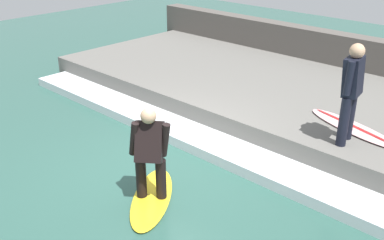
{
  "coord_description": "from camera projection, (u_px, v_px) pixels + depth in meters",
  "views": [
    {
      "loc": [
        -4.63,
        -4.99,
        3.99
      ],
      "look_at": [
        0.68,
        0.0,
        0.7
      ],
      "focal_mm": 42.0,
      "sensor_mm": 36.0,
      "label": 1
    }
  ],
  "objects": [
    {
      "name": "ground_plane",
      "position": [
        165.0,
        168.0,
        7.83
      ],
      "size": [
        28.0,
        28.0,
        0.0
      ],
      "primitive_type": "plane",
      "color": "#2D564C"
    },
    {
      "name": "wave_foam_crest",
      "position": [
        206.0,
        143.0,
        8.5
      ],
      "size": [
        0.8,
        10.94,
        0.19
      ],
      "primitive_type": "cube",
      "color": "silver",
      "rests_on": "ground_plane"
    },
    {
      "name": "back_wall",
      "position": [
        336.0,
        58.0,
        11.62
      ],
      "size": [
        0.5,
        12.1,
        1.32
      ],
      "primitive_type": "cube",
      "color": "#544F49",
      "rests_on": "ground_plane"
    },
    {
      "name": "surfboard_waiting_near",
      "position": [
        353.0,
        127.0,
        8.02
      ],
      "size": [
        1.01,
        2.0,
        0.07
      ],
      "color": "beige",
      "rests_on": "concrete_ledge"
    },
    {
      "name": "surfboard_riding",
      "position": [
        152.0,
        198.0,
        6.95
      ],
      "size": [
        1.73,
        1.51,
        0.06
      ],
      "color": "yellow",
      "rests_on": "ground_plane"
    },
    {
      "name": "surfer_riding",
      "position": [
        150.0,
        149.0,
        6.61
      ],
      "size": [
        0.6,
        0.59,
        1.47
      ],
      "color": "black",
      "rests_on": "surfboard_riding"
    },
    {
      "name": "surfer_waiting_near",
      "position": [
        351.0,
        89.0,
        7.2
      ],
      "size": [
        0.57,
        0.34,
        1.69
      ],
      "color": "black",
      "rests_on": "concrete_ledge"
    },
    {
      "name": "concrete_ledge",
      "position": [
        282.0,
        98.0,
        10.16
      ],
      "size": [
        4.4,
        11.52,
        0.54
      ],
      "primitive_type": "cube",
      "color": "#66635E",
      "rests_on": "ground_plane"
    }
  ]
}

